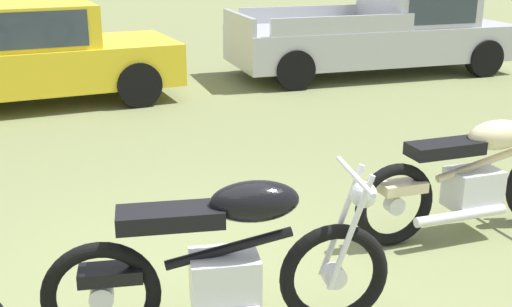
# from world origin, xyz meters

# --- Properties ---
(motorcycle_black) EXTENTS (1.98, 0.92, 1.02)m
(motorcycle_black) POSITION_xyz_m (-0.06, -0.26, 0.49)
(motorcycle_black) COLOR black
(motorcycle_black) RESTS_ON ground
(motorcycle_cream) EXTENTS (2.05, 0.65, 1.02)m
(motorcycle_cream) POSITION_xyz_m (2.34, 0.12, 0.48)
(motorcycle_cream) COLOR black
(motorcycle_cream) RESTS_ON ground
(car_yellow) EXTENTS (4.58, 2.11, 1.43)m
(car_yellow) POSITION_xyz_m (-0.20, 6.36, 0.80)
(car_yellow) COLOR gold
(car_yellow) RESTS_ON ground
(pickup_truck_silver) EXTENTS (5.16, 2.66, 1.49)m
(pickup_truck_silver) POSITION_xyz_m (5.97, 5.76, 0.75)
(pickup_truck_silver) COLOR #B2B5BA
(pickup_truck_silver) RESTS_ON ground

